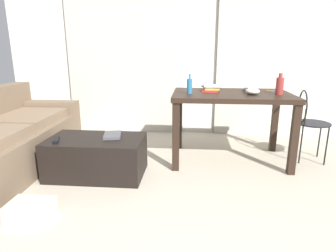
% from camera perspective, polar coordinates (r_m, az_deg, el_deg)
% --- Properties ---
extents(ground_plane, '(7.26, 7.26, 0.00)m').
position_cam_1_polar(ground_plane, '(2.68, 6.55, -12.34)').
color(ground_plane, '#B2A893').
extents(wall_back, '(5.69, 0.10, 2.49)m').
position_cam_1_polar(wall_back, '(4.29, 6.46, 15.15)').
color(wall_back, silver).
rests_on(wall_back, ground).
extents(curtains, '(3.89, 0.03, 2.07)m').
position_cam_1_polar(curtains, '(4.21, 6.40, 12.31)').
color(curtains, beige).
rests_on(curtains, ground).
extents(coffee_table, '(0.93, 0.55, 0.38)m').
position_cam_1_polar(coffee_table, '(2.96, -14.02, -5.92)').
color(coffee_table, black).
rests_on(coffee_table, ground).
extents(craft_table, '(1.27, 0.81, 0.77)m').
position_cam_1_polar(craft_table, '(3.22, 12.49, 4.56)').
color(craft_table, black).
rests_on(craft_table, ground).
extents(wire_chair, '(0.37, 0.38, 0.80)m').
position_cam_1_polar(wire_chair, '(3.53, 26.10, 1.58)').
color(wire_chair, black).
rests_on(wire_chair, ground).
extents(bottle_near, '(0.06, 0.06, 0.21)m').
position_cam_1_polar(bottle_near, '(3.07, 4.32, 7.98)').
color(bottle_near, teal).
rests_on(bottle_near, craft_table).
extents(bottle_far, '(0.08, 0.08, 0.22)m').
position_cam_1_polar(bottle_far, '(3.22, 21.38, 7.53)').
color(bottle_far, '#99332D').
rests_on(bottle_far, craft_table).
extents(bowl, '(0.15, 0.15, 0.07)m').
position_cam_1_polar(bowl, '(3.13, 16.50, 6.66)').
color(bowl, beige).
rests_on(bowl, craft_table).
extents(book_stack, '(0.21, 0.28, 0.07)m').
position_cam_1_polar(book_stack, '(3.29, 8.58, 7.44)').
color(book_stack, red).
rests_on(book_stack, craft_table).
extents(tv_remote_on_table, '(0.09, 0.18, 0.03)m').
position_cam_1_polar(tv_remote_on_table, '(3.40, 15.22, 7.00)').
color(tv_remote_on_table, '#232326').
rests_on(tv_remote_on_table, craft_table).
extents(scissors, '(0.10, 0.06, 0.00)m').
position_cam_1_polar(scissors, '(3.48, 19.54, 6.66)').
color(scissors, '#9EA0A5').
rests_on(scissors, craft_table).
extents(tv_remote_primary, '(0.11, 0.17, 0.02)m').
position_cam_1_polar(tv_remote_primary, '(2.92, -21.43, -2.62)').
color(tv_remote_primary, black).
rests_on(tv_remote_primary, coffee_table).
extents(magazine, '(0.21, 0.27, 0.03)m').
position_cam_1_polar(magazine, '(2.92, -11.01, -1.78)').
color(magazine, '#4C4C51').
rests_on(magazine, coffee_table).
extents(shoebox, '(0.32, 0.24, 0.13)m').
position_cam_1_polar(shoebox, '(2.45, -25.73, -14.88)').
color(shoebox, beige).
rests_on(shoebox, ground).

